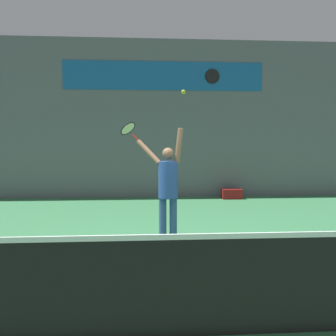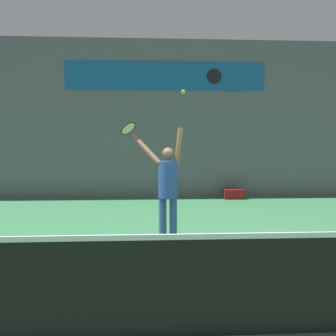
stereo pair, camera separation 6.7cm
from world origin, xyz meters
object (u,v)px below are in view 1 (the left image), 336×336
Objects in this scene: scoreboard_clock at (212,76)px; equipment_bag at (232,194)px; tennis_player at (168,185)px; tennis_ball at (183,92)px; tennis_racket at (128,129)px.

equipment_bag is (0.57, -0.43, -3.70)m from scoreboard_clock.
scoreboard_clock reaches higher than equipment_bag.
equipment_bag is at bearing 62.54° from tennis_player.
tennis_ball is at bearing -20.77° from tennis_player.
tennis_racket is at bearing -118.71° from scoreboard_clock.
tennis_ball is (-1.46, -4.93, -1.24)m from scoreboard_clock.
tennis_player is 1.27m from tennis_racket.
tennis_player is 1.60m from tennis_ball.
tennis_racket is at bearing -126.85° from equipment_bag.
scoreboard_clock is 1.15× the size of tennis_racket.
scoreboard_clock is 0.23× the size of tennis_player.
tennis_ball is 5.51m from equipment_bag.
scoreboard_clock is 5.35m from tennis_racket.
scoreboard_clock is 0.76× the size of equipment_bag.
scoreboard_clock reaches higher than tennis_player.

